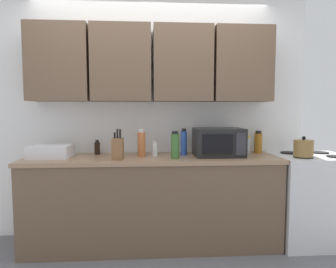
{
  "coord_description": "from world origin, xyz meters",
  "views": [
    {
      "loc": [
        -0.03,
        -3.13,
        1.35
      ],
      "look_at": [
        0.16,
        -0.25,
        1.12
      ],
      "focal_mm": 30.71,
      "sensor_mm": 36.0,
      "label": 1
    }
  ],
  "objects_px": {
    "kettle": "(303,148)",
    "bottle_amber_vinegar": "(258,142)",
    "bottle_green_oil": "(175,146)",
    "bottle_blue_cleaner": "(184,142)",
    "microwave": "(218,142)",
    "knife_block": "(118,148)",
    "dish_rack": "(51,151)",
    "bottle_soy_dark": "(97,148)",
    "bottle_clear_tall": "(247,145)",
    "bottle_white_jar": "(155,149)",
    "stove_range": "(310,198)",
    "bottle_spice_jar": "(142,144)"
  },
  "relations": [
    {
      "from": "bottle_soy_dark",
      "to": "bottle_white_jar",
      "type": "distance_m",
      "value": 0.61
    },
    {
      "from": "bottle_amber_vinegar",
      "to": "bottle_white_jar",
      "type": "height_order",
      "value": "bottle_amber_vinegar"
    },
    {
      "from": "knife_block",
      "to": "bottle_soy_dark",
      "type": "xyz_separation_m",
      "value": [
        -0.25,
        0.33,
        -0.04
      ]
    },
    {
      "from": "kettle",
      "to": "bottle_amber_vinegar",
      "type": "bearing_deg",
      "value": 133.84
    },
    {
      "from": "bottle_green_oil",
      "to": "stove_range",
      "type": "bearing_deg",
      "value": 5.32
    },
    {
      "from": "kettle",
      "to": "knife_block",
      "type": "bearing_deg",
      "value": 179.62
    },
    {
      "from": "bottle_blue_cleaner",
      "to": "bottle_spice_jar",
      "type": "distance_m",
      "value": 0.43
    },
    {
      "from": "bottle_soy_dark",
      "to": "bottle_spice_jar",
      "type": "xyz_separation_m",
      "value": [
        0.47,
        -0.19,
        0.06
      ]
    },
    {
      "from": "dish_rack",
      "to": "bottle_blue_cleaner",
      "type": "distance_m",
      "value": 1.31
    },
    {
      "from": "bottle_blue_cleaner",
      "to": "bottle_spice_jar",
      "type": "bearing_deg",
      "value": -170.12
    },
    {
      "from": "bottle_soy_dark",
      "to": "bottle_blue_cleaner",
      "type": "bearing_deg",
      "value": -7.26
    },
    {
      "from": "knife_block",
      "to": "bottle_white_jar",
      "type": "relative_size",
      "value": 1.9
    },
    {
      "from": "stove_range",
      "to": "bottle_spice_jar",
      "type": "xyz_separation_m",
      "value": [
        -1.74,
        0.02,
        0.58
      ]
    },
    {
      "from": "dish_rack",
      "to": "bottle_soy_dark",
      "type": "relative_size",
      "value": 2.52
    },
    {
      "from": "bottle_white_jar",
      "to": "bottle_clear_tall",
      "type": "bearing_deg",
      "value": 8.32
    },
    {
      "from": "dish_rack",
      "to": "bottle_green_oil",
      "type": "distance_m",
      "value": 1.21
    },
    {
      "from": "bottle_blue_cleaner",
      "to": "microwave",
      "type": "bearing_deg",
      "value": -11.53
    },
    {
      "from": "kettle",
      "to": "dish_rack",
      "type": "distance_m",
      "value": 2.45
    },
    {
      "from": "bottle_soy_dark",
      "to": "bottle_clear_tall",
      "type": "distance_m",
      "value": 1.61
    },
    {
      "from": "stove_range",
      "to": "bottle_white_jar",
      "type": "distance_m",
      "value": 1.69
    },
    {
      "from": "bottle_white_jar",
      "to": "stove_range",
      "type": "bearing_deg",
      "value": -2.57
    },
    {
      "from": "bottle_green_oil",
      "to": "kettle",
      "type": "bearing_deg",
      "value": -0.35
    },
    {
      "from": "bottle_soy_dark",
      "to": "bottle_amber_vinegar",
      "type": "relative_size",
      "value": 0.63
    },
    {
      "from": "dish_rack",
      "to": "bottle_green_oil",
      "type": "xyz_separation_m",
      "value": [
        1.2,
        -0.15,
        0.07
      ]
    },
    {
      "from": "bottle_clear_tall",
      "to": "bottle_spice_jar",
      "type": "relative_size",
      "value": 0.69
    },
    {
      "from": "bottle_green_oil",
      "to": "bottle_clear_tall",
      "type": "distance_m",
      "value": 0.89
    },
    {
      "from": "bottle_clear_tall",
      "to": "bottle_soy_dark",
      "type": "bearing_deg",
      "value": -179.46
    },
    {
      "from": "bottle_soy_dark",
      "to": "bottle_green_oil",
      "type": "xyz_separation_m",
      "value": [
        0.79,
        -0.34,
        0.06
      ]
    },
    {
      "from": "dish_rack",
      "to": "bottle_spice_jar",
      "type": "bearing_deg",
      "value": -0.3
    },
    {
      "from": "kettle",
      "to": "bottle_blue_cleaner",
      "type": "distance_m",
      "value": 1.16
    },
    {
      "from": "stove_range",
      "to": "bottle_blue_cleaner",
      "type": "bearing_deg",
      "value": 176.07
    },
    {
      "from": "bottle_green_oil",
      "to": "bottle_clear_tall",
      "type": "height_order",
      "value": "bottle_green_oil"
    },
    {
      "from": "bottle_green_oil",
      "to": "bottle_blue_cleaner",
      "type": "height_order",
      "value": "bottle_blue_cleaner"
    },
    {
      "from": "kettle",
      "to": "knife_block",
      "type": "height_order",
      "value": "knife_block"
    },
    {
      "from": "bottle_amber_vinegar",
      "to": "bottle_spice_jar",
      "type": "height_order",
      "value": "bottle_spice_jar"
    },
    {
      "from": "microwave",
      "to": "knife_block",
      "type": "bearing_deg",
      "value": -171.47
    },
    {
      "from": "bottle_clear_tall",
      "to": "bottle_green_oil",
      "type": "bearing_deg",
      "value": -156.78
    },
    {
      "from": "dish_rack",
      "to": "bottle_amber_vinegar",
      "type": "distance_m",
      "value": 2.14
    },
    {
      "from": "kettle",
      "to": "bottle_green_oil",
      "type": "xyz_separation_m",
      "value": [
        -1.25,
        0.01,
        0.03
      ]
    },
    {
      "from": "knife_block",
      "to": "bottle_green_oil",
      "type": "xyz_separation_m",
      "value": [
        0.54,
        -0.0,
        0.02
      ]
    },
    {
      "from": "bottle_green_oil",
      "to": "bottle_blue_cleaner",
      "type": "xyz_separation_m",
      "value": [
        0.11,
        0.22,
        0.0
      ]
    },
    {
      "from": "stove_range",
      "to": "kettle",
      "type": "xyz_separation_m",
      "value": [
        -0.17,
        -0.14,
        0.54
      ]
    },
    {
      "from": "microwave",
      "to": "dish_rack",
      "type": "relative_size",
      "value": 1.26
    },
    {
      "from": "bottle_clear_tall",
      "to": "bottle_white_jar",
      "type": "height_order",
      "value": "bottle_clear_tall"
    },
    {
      "from": "stove_range",
      "to": "knife_block",
      "type": "distance_m",
      "value": 2.04
    },
    {
      "from": "bottle_blue_cleaner",
      "to": "bottle_spice_jar",
      "type": "relative_size",
      "value": 1.0
    },
    {
      "from": "bottle_soy_dark",
      "to": "stove_range",
      "type": "bearing_deg",
      "value": -5.28
    },
    {
      "from": "dish_rack",
      "to": "microwave",
      "type": "bearing_deg",
      "value": 0.01
    },
    {
      "from": "bottle_soy_dark",
      "to": "knife_block",
      "type": "bearing_deg",
      "value": -53.17
    },
    {
      "from": "bottle_amber_vinegar",
      "to": "bottle_spice_jar",
      "type": "bearing_deg",
      "value": -171.86
    }
  ]
}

